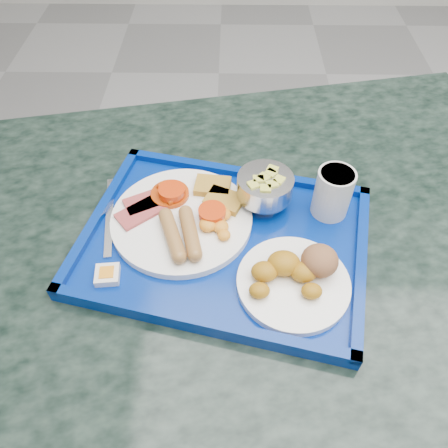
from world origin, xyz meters
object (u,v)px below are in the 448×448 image
at_px(bread_plate, 296,275).
at_px(fruit_bowl, 265,187).
at_px(table, 236,294).
at_px(tray, 224,241).
at_px(juice_cup, 333,192).
at_px(main_plate, 186,216).

xyz_separation_m(bread_plate, fruit_bowl, (-0.04, 0.17, 0.03)).
height_order(table, tray, tray).
height_order(tray, bread_plate, bread_plate).
xyz_separation_m(tray, bread_plate, (0.12, -0.09, 0.02)).
xyz_separation_m(table, bread_plate, (0.09, -0.12, 0.25)).
bearing_deg(juice_cup, fruit_bowl, 173.25).
bearing_deg(main_plate, tray, -30.28).
xyz_separation_m(table, main_plate, (-0.10, 0.01, 0.24)).
bearing_deg(main_plate, bread_plate, -34.66).
distance_m(table, fruit_bowl, 0.28).
bearing_deg(tray, bread_plate, -37.09).
xyz_separation_m(tray, fruit_bowl, (0.07, 0.08, 0.05)).
bearing_deg(tray, juice_cup, 20.08).
distance_m(tray, juice_cup, 0.21).
xyz_separation_m(main_plate, fruit_bowl, (0.14, 0.04, 0.03)).
relative_size(main_plate, bread_plate, 1.40).
height_order(main_plate, juice_cup, juice_cup).
bearing_deg(bread_plate, table, 127.93).
relative_size(table, main_plate, 5.78).
bearing_deg(main_plate, fruit_bowl, 17.08).
bearing_deg(bread_plate, main_plate, 145.34).
distance_m(table, tray, 0.22).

